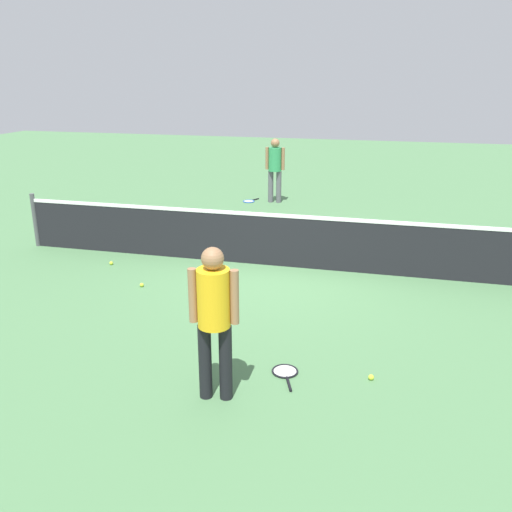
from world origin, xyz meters
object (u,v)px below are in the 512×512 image
Objects in this scene: tennis_racket_near_player at (285,372)px; tennis_ball_midcourt at (142,285)px; tennis_ball_by_net at (111,263)px; tennis_racket_far_player at (249,201)px; player_near_side at (214,312)px; player_far_side at (275,165)px; tennis_ball_near_player at (371,377)px.

tennis_racket_near_player is 9.18× the size of tennis_ball_midcourt.
tennis_racket_near_player is 9.18× the size of tennis_ball_by_net.
tennis_racket_far_player is (-2.68, 8.50, 0.00)m from tennis_racket_near_player.
player_near_side is 9.44m from tennis_racket_far_player.
player_near_side is 9.35m from player_far_side.
tennis_ball_near_player is at bearing 5.78° from tennis_racket_near_player.
tennis_ball_by_net is (-4.79, 2.83, 0.00)m from tennis_ball_near_player.
tennis_racket_near_player is at bearing -76.92° from player_far_side.
player_far_side is 2.84× the size of tennis_racket_far_player.
tennis_ball_near_player is 5.56m from tennis_ball_by_net.
player_near_side is 1.00× the size of player_far_side.
tennis_racket_near_player is (2.00, -8.59, -1.00)m from player_far_side.
tennis_racket_far_player is at bearing 107.49° from tennis_racket_near_player.
tennis_ball_near_player is at bearing 25.21° from player_near_side.
player_far_side is 6.64m from tennis_ball_midcourt.
tennis_ball_by_net reaches higher than tennis_racket_near_player.
player_far_side is at bearing 98.39° from player_near_side.
player_far_side is 8.88m from tennis_racket_near_player.
player_far_side is (-1.36, 9.25, 0.00)m from player_near_side.
tennis_racket_near_player and tennis_racket_far_player have the same top height.
tennis_ball_by_net is at bearing 142.54° from tennis_racket_near_player.
player_far_side is at bearing 109.29° from tennis_ball_near_player.
player_near_side is at bearing -77.40° from tennis_racket_far_player.
tennis_ball_by_net and tennis_ball_midcourt have the same top height.
tennis_racket_far_player is at bearing 88.87° from tennis_ball_midcourt.
tennis_racket_far_player is 9.16m from tennis_ball_near_player.
tennis_racket_near_player is (0.63, 0.66, -1.00)m from player_near_side.
player_near_side is at bearing -154.79° from tennis_ball_near_player.
player_near_side reaches higher than tennis_ball_midcourt.
player_far_side is 6.03m from tennis_ball_by_net.
tennis_racket_near_player is 9.18× the size of tennis_ball_near_player.
tennis_racket_far_player is 9.08× the size of tennis_ball_midcourt.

